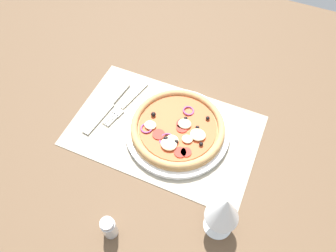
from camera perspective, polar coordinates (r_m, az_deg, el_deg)
The scene contains 8 objects.
ground_plane at distance 86.89cm, azimuth -0.64°, elevation -1.23°, with size 190.00×140.00×2.40cm, color brown.
placemat at distance 85.72cm, azimuth -0.65°, elevation -0.73°, with size 48.87×30.65×0.40cm, color #A39984.
plate at distance 84.57cm, azimuth 1.70°, elevation -0.85°, with size 27.41×27.41×1.39cm, color white.
pizza at distance 82.99cm, azimuth 1.72°, elevation -0.26°, with size 24.57×24.57×2.62cm.
fork at distance 90.74cm, azimuth -7.75°, elevation 3.60°, with size 5.48×17.88×0.44cm.
knife at distance 91.00cm, azimuth -10.71°, elevation 3.20°, with size 4.21×20.05×0.62cm.
wine_glass at distance 66.54cm, azimuth 9.89°, elevation -14.50°, with size 7.20×7.20×14.90cm.
pepper_shaker at distance 72.62cm, azimuth -10.07°, elevation -17.47°, with size 3.20×3.20×6.70cm.
Camera 1 is at (-19.44, 42.46, 72.08)cm, focal length 34.38 mm.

